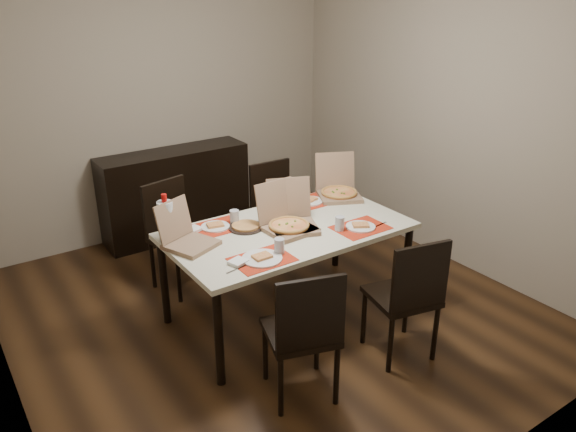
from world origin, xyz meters
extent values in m
cube|color=#3D2512|center=(0.00, 0.00, -0.01)|extent=(3.80, 4.00, 0.02)
cube|color=gray|center=(0.00, 2.01, 1.30)|extent=(3.80, 0.02, 2.60)
cube|color=gray|center=(1.91, 0.00, 1.30)|extent=(0.02, 4.00, 2.60)
cube|color=black|center=(0.00, 1.78, 0.45)|extent=(1.50, 0.40, 0.90)
cube|color=beige|center=(0.07, -0.14, 0.73)|extent=(1.80, 1.00, 0.04)
cylinder|color=black|center=(-0.77, -0.58, 0.35)|extent=(0.06, 0.06, 0.71)
cylinder|color=black|center=(0.91, -0.58, 0.35)|extent=(0.06, 0.06, 0.71)
cylinder|color=black|center=(-0.77, 0.30, 0.35)|extent=(0.06, 0.06, 0.71)
cylinder|color=black|center=(0.91, 0.30, 0.35)|extent=(0.06, 0.06, 0.71)
cube|color=black|center=(-0.38, -0.94, 0.45)|extent=(0.53, 0.53, 0.04)
cube|color=black|center=(-0.44, -1.12, 0.70)|extent=(0.41, 0.16, 0.46)
cylinder|color=black|center=(-0.61, -1.05, 0.21)|extent=(0.04, 0.04, 0.43)
cylinder|color=black|center=(-0.26, -1.16, 0.21)|extent=(0.04, 0.04, 0.43)
cylinder|color=black|center=(-0.50, -0.71, 0.21)|extent=(0.04, 0.04, 0.43)
cylinder|color=black|center=(-0.15, -0.82, 0.21)|extent=(0.04, 0.04, 0.43)
cube|color=black|center=(0.45, -0.99, 0.45)|extent=(0.50, 0.50, 0.04)
cube|color=black|center=(0.41, -1.17, 0.70)|extent=(0.42, 0.12, 0.46)
cylinder|color=black|center=(0.23, -1.12, 0.21)|extent=(0.04, 0.04, 0.43)
cylinder|color=black|center=(0.58, -1.20, 0.21)|extent=(0.04, 0.04, 0.43)
cylinder|color=black|center=(0.31, -0.77, 0.21)|extent=(0.04, 0.04, 0.43)
cylinder|color=black|center=(0.66, -0.85, 0.21)|extent=(0.04, 0.04, 0.43)
cube|color=black|center=(-0.42, 0.73, 0.45)|extent=(0.50, 0.50, 0.04)
cube|color=black|center=(-0.47, 0.92, 0.70)|extent=(0.42, 0.12, 0.46)
cylinder|color=black|center=(-0.29, 0.95, 0.21)|extent=(0.04, 0.04, 0.43)
cylinder|color=black|center=(-0.64, 0.87, 0.21)|extent=(0.04, 0.04, 0.43)
cylinder|color=black|center=(-0.21, 0.60, 0.21)|extent=(0.04, 0.04, 0.43)
cylinder|color=black|center=(-0.56, 0.51, 0.21)|extent=(0.04, 0.04, 0.43)
cube|color=black|center=(0.55, 0.66, 0.45)|extent=(0.43, 0.43, 0.04)
cube|color=black|center=(0.55, 0.85, 0.70)|extent=(0.42, 0.04, 0.46)
cylinder|color=black|center=(0.73, 0.84, 0.21)|extent=(0.04, 0.04, 0.43)
cylinder|color=black|center=(0.37, 0.85, 0.21)|extent=(0.04, 0.04, 0.43)
cylinder|color=black|center=(0.72, 0.48, 0.21)|extent=(0.04, 0.04, 0.43)
cylinder|color=black|center=(0.36, 0.49, 0.21)|extent=(0.04, 0.04, 0.43)
cube|color=red|center=(-0.36, -0.47, 0.75)|extent=(0.40, 0.30, 0.00)
cylinder|color=white|center=(-0.36, -0.47, 0.76)|extent=(0.27, 0.27, 0.01)
cube|color=#EFD677|center=(-0.36, -0.47, 0.78)|extent=(0.12, 0.09, 0.02)
cylinder|color=#AFB2BB|center=(-0.21, -0.46, 0.81)|extent=(0.07, 0.07, 0.11)
cube|color=#B2B2B7|center=(-0.55, -0.49, 0.75)|extent=(0.20, 0.04, 0.00)
cube|color=white|center=(-0.52, -0.43, 0.76)|extent=(0.13, 0.13, 0.02)
cube|color=red|center=(0.53, -0.45, 0.75)|extent=(0.40, 0.30, 0.00)
cylinder|color=white|center=(0.53, -0.45, 0.76)|extent=(0.22, 0.22, 0.01)
cube|color=#EFD677|center=(0.53, -0.45, 0.78)|extent=(0.15, 0.14, 0.02)
cylinder|color=#AFB2BB|center=(0.37, -0.39, 0.81)|extent=(0.07, 0.07, 0.11)
cube|color=#B2B2B7|center=(0.66, -0.49, 0.75)|extent=(0.20, 0.04, 0.00)
cube|color=red|center=(-0.37, 0.17, 0.75)|extent=(0.40, 0.30, 0.00)
cylinder|color=white|center=(-0.37, 0.17, 0.76)|extent=(0.22, 0.22, 0.01)
cube|color=#EFD677|center=(-0.37, 0.17, 0.78)|extent=(0.14, 0.11, 0.02)
cylinder|color=#AFB2BB|center=(-0.21, 0.16, 0.81)|extent=(0.07, 0.07, 0.11)
cube|color=#B2B2B7|center=(-0.52, 0.17, 0.75)|extent=(0.20, 0.04, 0.00)
cube|color=white|center=(-0.53, 0.21, 0.76)|extent=(0.13, 0.13, 0.02)
cube|color=red|center=(0.53, 0.19, 0.75)|extent=(0.40, 0.30, 0.00)
cylinder|color=white|center=(0.53, 0.19, 0.76)|extent=(0.22, 0.22, 0.01)
cube|color=#EFD677|center=(0.53, 0.19, 0.78)|extent=(0.14, 0.12, 0.02)
cylinder|color=#AFB2BB|center=(0.39, 0.16, 0.81)|extent=(0.07, 0.07, 0.11)
cube|color=#B2B2B7|center=(0.66, 0.16, 0.75)|extent=(0.20, 0.04, 0.00)
cube|color=white|center=(0.08, -0.22, 0.76)|extent=(0.15, 0.15, 0.02)
cube|color=#85664C|center=(0.05, -0.19, 0.77)|extent=(0.35, 0.35, 0.03)
cube|color=#85664C|center=(0.04, -0.02, 0.94)|extent=(0.34, 0.09, 0.30)
cylinder|color=#EFD677|center=(0.05, -0.19, 0.79)|extent=(0.30, 0.30, 0.02)
cube|color=#85664C|center=(0.80, 0.14, 0.77)|extent=(0.46, 0.46, 0.03)
cube|color=#85664C|center=(0.87, 0.29, 0.94)|extent=(0.34, 0.22, 0.31)
cylinder|color=#EFD677|center=(0.80, 0.14, 0.79)|extent=(0.39, 0.39, 0.02)
cube|color=#85664C|center=(-0.66, -0.02, 0.77)|extent=(0.40, 0.40, 0.03)
cube|color=#85664C|center=(-0.72, 0.12, 0.92)|extent=(0.31, 0.18, 0.28)
cube|color=#85664C|center=(0.10, -0.18, 0.77)|extent=(0.44, 0.44, 0.03)
cube|color=#85664C|center=(0.16, -0.02, 0.94)|extent=(0.34, 0.20, 0.30)
cylinder|color=black|center=(-0.19, 0.04, 0.76)|extent=(0.26, 0.26, 0.01)
cylinder|color=tan|center=(-0.19, 0.04, 0.77)|extent=(0.21, 0.21, 0.02)
imported|color=white|center=(0.22, 0.06, 0.76)|extent=(0.13, 0.13, 0.03)
cylinder|color=silver|center=(-0.75, 0.17, 0.90)|extent=(0.11, 0.11, 0.29)
cylinder|color=#B20A08|center=(-0.75, 0.17, 0.89)|extent=(0.12, 0.12, 0.10)
cylinder|color=#B20A08|center=(-0.75, 0.17, 1.07)|extent=(0.04, 0.04, 0.06)
camera|label=1|loc=(-2.10, -3.30, 2.47)|focal=35.00mm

